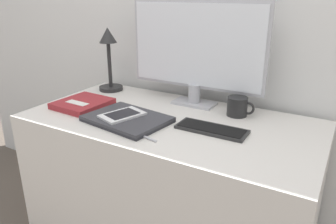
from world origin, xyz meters
name	(u,v)px	position (x,y,z in m)	size (l,w,h in m)	color
wall_back	(209,1)	(0.00, 0.58, 1.20)	(3.60, 0.05, 2.40)	silver
desk	(169,192)	(0.00, 0.20, 0.37)	(1.25, 0.64, 0.73)	silver
monitor	(196,50)	(0.01, 0.43, 0.99)	(0.66, 0.11, 0.48)	#B7B7BC
keyboard	(212,129)	(0.21, 0.17, 0.74)	(0.28, 0.11, 0.01)	#282828
laptop	(127,119)	(-0.14, 0.08, 0.74)	(0.36, 0.29, 0.02)	#232328
ereader	(122,115)	(-0.16, 0.08, 0.76)	(0.16, 0.20, 0.01)	white
desk_lamp	(109,54)	(-0.49, 0.41, 0.93)	(0.13, 0.13, 0.34)	#282828
notebook	(83,104)	(-0.43, 0.13, 0.75)	(0.22, 0.24, 0.03)	maroon
coffee_mug	(238,106)	(0.24, 0.38, 0.77)	(0.12, 0.09, 0.08)	black
pen	(143,136)	(0.00, -0.01, 0.74)	(0.15, 0.04, 0.01)	silver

